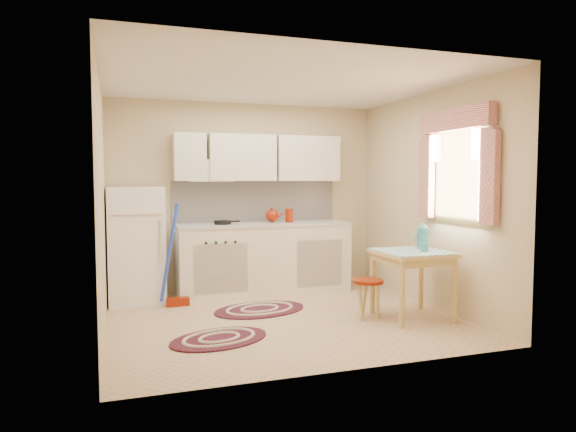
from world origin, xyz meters
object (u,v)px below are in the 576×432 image
at_px(fridge, 136,245).
at_px(base_cabinets, 264,259).
at_px(stool, 368,299).
at_px(table, 412,285).

distance_m(fridge, base_cabinets, 1.63).
bearing_deg(fridge, stool, -33.59).
bearing_deg(stool, base_cabinets, 113.97).
distance_m(table, stool, 0.50).
xyz_separation_m(base_cabinets, table, (1.16, -1.72, -0.08)).
relative_size(base_cabinets, stool, 5.36).
xyz_separation_m(table, stool, (-0.46, 0.14, -0.15)).
relative_size(fridge, table, 1.94).
bearing_deg(table, fridge, 148.89).
relative_size(table, stool, 1.71).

